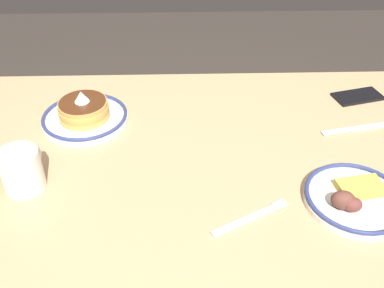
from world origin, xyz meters
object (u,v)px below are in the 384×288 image
at_px(plate_near_main, 84,114).
at_px(butter_knife, 361,128).
at_px(cell_phone, 358,96).
at_px(coffee_mug, 22,169).
at_px(fork_near, 251,218).
at_px(plate_center_pancakes, 355,198).

bearing_deg(plate_near_main, butter_knife, 175.67).
xyz_separation_m(plate_near_main, cell_phone, (-0.80, -0.10, -0.02)).
bearing_deg(coffee_mug, butter_knife, -166.48).
bearing_deg(fork_near, coffee_mug, -12.94).
bearing_deg(cell_phone, butter_knife, 59.78).
height_order(plate_center_pancakes, fork_near, plate_center_pancakes).
bearing_deg(plate_center_pancakes, butter_knife, -111.79).
xyz_separation_m(plate_near_main, butter_knife, (-0.75, 0.06, -0.02)).
height_order(plate_center_pancakes, butter_knife, plate_center_pancakes).
xyz_separation_m(plate_near_main, plate_center_pancakes, (-0.64, 0.33, -0.01)).
distance_m(plate_center_pancakes, butter_knife, 0.30).
xyz_separation_m(cell_phone, butter_knife, (0.05, 0.16, -0.00)).
bearing_deg(fork_near, plate_center_pancakes, -170.24).
height_order(coffee_mug, butter_knife, coffee_mug).
bearing_deg(plate_center_pancakes, coffee_mug, -5.86).
bearing_deg(plate_near_main, cell_phone, -172.53).
distance_m(plate_near_main, cell_phone, 0.80).
height_order(plate_center_pancakes, cell_phone, plate_center_pancakes).
height_order(plate_near_main, butter_knife, plate_near_main).
height_order(cell_phone, fork_near, cell_phone).
distance_m(cell_phone, butter_knife, 0.17).
relative_size(cell_phone, butter_knife, 0.63).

